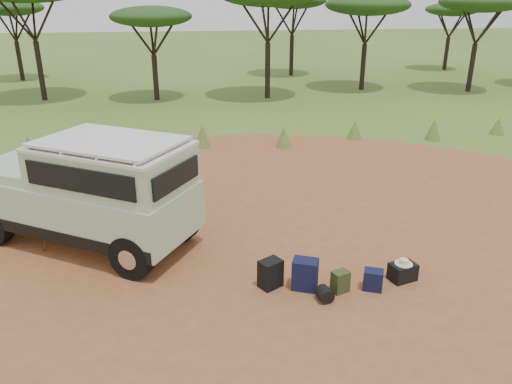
{
  "coord_description": "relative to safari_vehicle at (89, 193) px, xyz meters",
  "views": [
    {
      "loc": [
        -0.68,
        -9.25,
        5.39
      ],
      "look_at": [
        0.94,
        1.59,
        1.0
      ],
      "focal_mm": 35.0,
      "sensor_mm": 36.0,
      "label": 1
    }
  ],
  "objects": [
    {
      "name": "hard_case",
      "position": [
        6.35,
        -2.59,
        -1.05
      ],
      "size": [
        0.59,
        0.49,
        0.36
      ],
      "primitive_type": "cube",
      "rotation": [
        0.0,
        0.0,
        0.27
      ],
      "color": "black",
      "rests_on": "ground"
    },
    {
      "name": "acacia_treeline",
      "position": [
        3.59,
        18.32,
        3.64
      ],
      "size": [
        46.7,
        13.2,
        6.26
      ],
      "color": "black",
      "rests_on": "ground"
    },
    {
      "name": "dirt_clearing",
      "position": [
        2.83,
        -1.49,
        -1.23
      ],
      "size": [
        23.0,
        23.0,
        0.01
      ],
      "primitive_type": "cylinder",
      "color": "#9C5633",
      "rests_on": "ground"
    },
    {
      "name": "duffel_navy",
      "position": [
        5.64,
        -2.83,
        -1.02
      ],
      "size": [
        0.45,
        0.4,
        0.41
      ],
      "primitive_type": "cube",
      "rotation": [
        0.0,
        0.0,
        -0.41
      ],
      "color": "#111336",
      "rests_on": "ground"
    },
    {
      "name": "safari_vehicle",
      "position": [
        0.0,
        0.0,
        0.0
      ],
      "size": [
        5.49,
        4.47,
        2.55
      ],
      "rotation": [
        0.0,
        0.0,
        -0.56
      ],
      "color": "#A1BCA0",
      "rests_on": "ground"
    },
    {
      "name": "walking_staff",
      "position": [
        -0.89,
        -0.37,
        -0.5
      ],
      "size": [
        0.44,
        0.23,
        1.46
      ],
      "primitive_type": "cylinder",
      "rotation": [
        0.29,
        0.0,
        1.13
      ],
      "color": "brown",
      "rests_on": "ground"
    },
    {
      "name": "safari_hat",
      "position": [
        6.35,
        -2.59,
        -0.83
      ],
      "size": [
        0.36,
        0.36,
        0.1
      ],
      "color": "beige",
      "rests_on": "hard_case"
    },
    {
      "name": "backpack_olive",
      "position": [
        4.98,
        -2.81,
        -1.01
      ],
      "size": [
        0.38,
        0.33,
        0.44
      ],
      "primitive_type": "cube",
      "rotation": [
        0.0,
        0.0,
        0.39
      ],
      "color": "#31411E",
      "rests_on": "ground"
    },
    {
      "name": "ground",
      "position": [
        2.83,
        -1.49,
        -1.23
      ],
      "size": [
        140.0,
        140.0,
        0.0
      ],
      "primitive_type": "plane",
      "color": "#4A6624",
      "rests_on": "ground"
    },
    {
      "name": "backpack_navy",
      "position": [
        4.34,
        -2.61,
        -0.92
      ],
      "size": [
        0.58,
        0.5,
        0.63
      ],
      "primitive_type": "cube",
      "rotation": [
        0.0,
        0.0,
        -0.4
      ],
      "color": "#111336",
      "rests_on": "ground"
    },
    {
      "name": "backpack_black",
      "position": [
        3.68,
        -2.45,
        -0.94
      ],
      "size": [
        0.53,
        0.49,
        0.58
      ],
      "primitive_type": "cube",
      "rotation": [
        0.0,
        0.0,
        0.54
      ],
      "color": "black",
      "rests_on": "ground"
    },
    {
      "name": "stuff_sack",
      "position": [
        4.6,
        -3.07,
        -1.09
      ],
      "size": [
        0.33,
        0.33,
        0.28
      ],
      "primitive_type": "cylinder",
      "rotation": [
        1.57,
        0.0,
        0.19
      ],
      "color": "black",
      "rests_on": "ground"
    },
    {
      "name": "grass_fringe",
      "position": [
        2.95,
        7.18,
        -0.83
      ],
      "size": [
        36.6,
        1.6,
        0.9
      ],
      "color": "#4A6624",
      "rests_on": "ground"
    }
  ]
}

